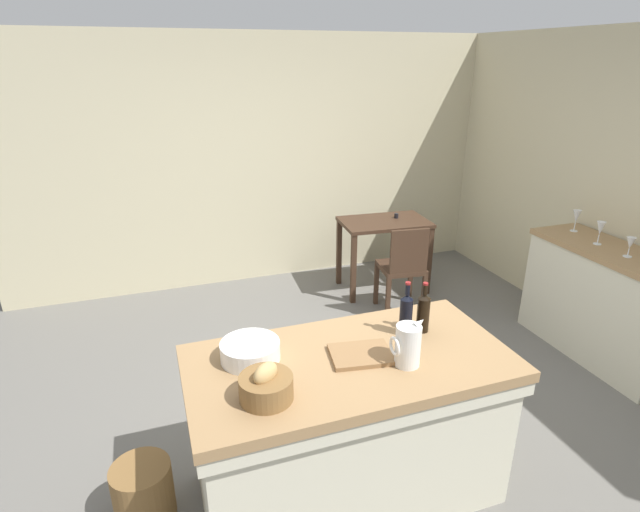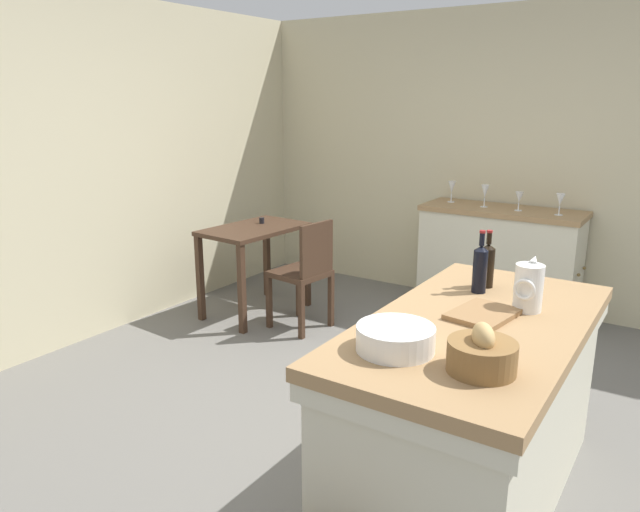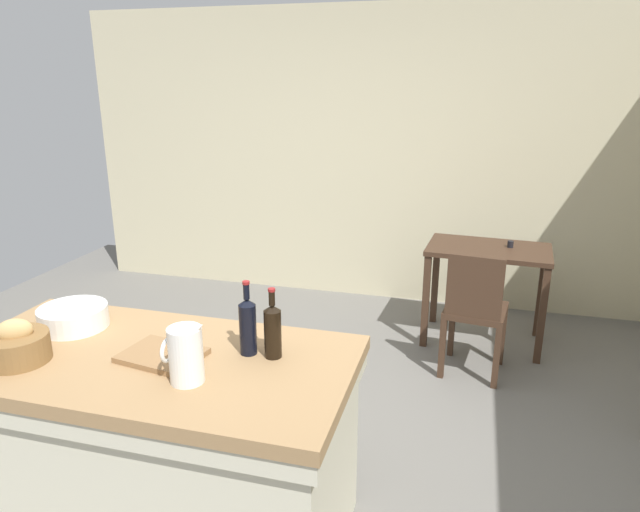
{
  "view_description": "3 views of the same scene",
  "coord_description": "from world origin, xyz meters",
  "px_view_note": "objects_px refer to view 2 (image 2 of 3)",
  "views": [
    {
      "loc": [
        -1.16,
        -2.69,
        2.35
      ],
      "look_at": [
        -0.03,
        0.53,
        1.0
      ],
      "focal_mm": 28.33,
      "sensor_mm": 36.0,
      "label": 1
    },
    {
      "loc": [
        -2.73,
        -1.4,
        1.85
      ],
      "look_at": [
        -0.08,
        0.34,
        1.0
      ],
      "focal_mm": 33.54,
      "sensor_mm": 36.0,
      "label": 2
    },
    {
      "loc": [
        0.98,
        -2.49,
        1.99
      ],
      "look_at": [
        0.15,
        0.54,
        1.01
      ],
      "focal_mm": 31.84,
      "sensor_mm": 36.0,
      "label": 3
    }
  ],
  "objects_px": {
    "cutting_board": "(483,314)",
    "wine_bottle_dark": "(487,264)",
    "pitcher": "(528,287)",
    "wine_glass_right": "(452,188)",
    "wine_glass_left": "(519,198)",
    "island_table": "(472,403)",
    "wine_glass_middle": "(485,192)",
    "wine_glass_far_left": "(560,200)",
    "side_cabinet": "(499,262)",
    "writing_desk": "(255,242)",
    "wine_bottle_amber": "(480,268)",
    "wash_bowl": "(395,338)",
    "bread_basket": "(482,354)",
    "wooden_chair": "(305,271)"
  },
  "relations": [
    {
      "from": "cutting_board",
      "to": "wine_bottle_dark",
      "type": "relative_size",
      "value": 1.06
    },
    {
      "from": "pitcher",
      "to": "wine_glass_right",
      "type": "height_order",
      "value": "pitcher"
    },
    {
      "from": "wine_bottle_dark",
      "to": "wine_glass_left",
      "type": "height_order",
      "value": "wine_bottle_dark"
    },
    {
      "from": "island_table",
      "to": "wine_glass_middle",
      "type": "xyz_separation_m",
      "value": [
        2.5,
        0.81,
        0.59
      ]
    },
    {
      "from": "wine_glass_left",
      "to": "wine_glass_far_left",
      "type": "bearing_deg",
      "value": -93.02
    },
    {
      "from": "wine_glass_middle",
      "to": "side_cabinet",
      "type": "bearing_deg",
      "value": -79.74
    },
    {
      "from": "writing_desk",
      "to": "side_cabinet",
      "type": "bearing_deg",
      "value": -57.46
    },
    {
      "from": "writing_desk",
      "to": "wine_bottle_amber",
      "type": "height_order",
      "value": "wine_bottle_amber"
    },
    {
      "from": "wine_bottle_dark",
      "to": "wine_glass_middle",
      "type": "height_order",
      "value": "wine_bottle_dark"
    },
    {
      "from": "wash_bowl",
      "to": "wine_bottle_dark",
      "type": "xyz_separation_m",
      "value": [
        0.99,
        -0.03,
        0.07
      ]
    },
    {
      "from": "wash_bowl",
      "to": "bread_basket",
      "type": "height_order",
      "value": "bread_basket"
    },
    {
      "from": "wooden_chair",
      "to": "wine_bottle_amber",
      "type": "xyz_separation_m",
      "value": [
        -0.93,
        -1.72,
        0.53
      ]
    },
    {
      "from": "side_cabinet",
      "to": "wine_glass_middle",
      "type": "relative_size",
      "value": 7.08
    },
    {
      "from": "wine_bottle_amber",
      "to": "wine_glass_left",
      "type": "xyz_separation_m",
      "value": [
        2.1,
        0.39,
        0.03
      ]
    },
    {
      "from": "writing_desk",
      "to": "wine_glass_far_left",
      "type": "distance_m",
      "value": 2.51
    },
    {
      "from": "side_cabinet",
      "to": "wine_bottle_dark",
      "type": "bearing_deg",
      "value": -165.45
    },
    {
      "from": "island_table",
      "to": "bread_basket",
      "type": "distance_m",
      "value": 0.71
    },
    {
      "from": "writing_desk",
      "to": "wine_bottle_dark",
      "type": "relative_size",
      "value": 3.11
    },
    {
      "from": "wash_bowl",
      "to": "wine_glass_right",
      "type": "xyz_separation_m",
      "value": [
        3.07,
        0.97,
        0.13
      ]
    },
    {
      "from": "wooden_chair",
      "to": "wine_glass_middle",
      "type": "height_order",
      "value": "wine_glass_middle"
    },
    {
      "from": "wine_glass_far_left",
      "to": "wine_glass_middle",
      "type": "distance_m",
      "value": 0.61
    },
    {
      "from": "island_table",
      "to": "wine_glass_far_left",
      "type": "height_order",
      "value": "wine_glass_far_left"
    },
    {
      "from": "wine_glass_left",
      "to": "wine_glass_middle",
      "type": "distance_m",
      "value": 0.29
    },
    {
      "from": "pitcher",
      "to": "wine_bottle_amber",
      "type": "bearing_deg",
      "value": 63.41
    },
    {
      "from": "island_table",
      "to": "wine_glass_right",
      "type": "height_order",
      "value": "wine_glass_right"
    },
    {
      "from": "cutting_board",
      "to": "wine_bottle_dark",
      "type": "height_order",
      "value": "wine_bottle_dark"
    },
    {
      "from": "wash_bowl",
      "to": "wine_glass_right",
      "type": "height_order",
      "value": "wine_glass_right"
    },
    {
      "from": "wine_bottle_dark",
      "to": "cutting_board",
      "type": "bearing_deg",
      "value": -163.17
    },
    {
      "from": "island_table",
      "to": "wine_glass_left",
      "type": "bearing_deg",
      "value": 11.79
    },
    {
      "from": "side_cabinet",
      "to": "island_table",
      "type": "bearing_deg",
      "value": -165.46
    },
    {
      "from": "writing_desk",
      "to": "wash_bowl",
      "type": "xyz_separation_m",
      "value": [
        -1.89,
        -2.27,
        0.29
      ]
    },
    {
      "from": "wooden_chair",
      "to": "wine_bottle_amber",
      "type": "relative_size",
      "value": 2.82
    },
    {
      "from": "island_table",
      "to": "wine_glass_far_left",
      "type": "distance_m",
      "value": 2.55
    },
    {
      "from": "side_cabinet",
      "to": "wine_glass_right",
      "type": "bearing_deg",
      "value": 84.24
    },
    {
      "from": "writing_desk",
      "to": "pitcher",
      "type": "distance_m",
      "value": 2.84
    },
    {
      "from": "wine_glass_far_left",
      "to": "wine_glass_right",
      "type": "height_order",
      "value": "wine_glass_right"
    },
    {
      "from": "writing_desk",
      "to": "wooden_chair",
      "type": "xyz_separation_m",
      "value": [
        -0.08,
        -0.58,
        -0.15
      ]
    },
    {
      "from": "wash_bowl",
      "to": "bread_basket",
      "type": "bearing_deg",
      "value": -89.7
    },
    {
      "from": "island_table",
      "to": "writing_desk",
      "type": "bearing_deg",
      "value": 60.14
    },
    {
      "from": "writing_desk",
      "to": "wash_bowl",
      "type": "distance_m",
      "value": 2.96
    },
    {
      "from": "bread_basket",
      "to": "wash_bowl",
      "type": "bearing_deg",
      "value": 90.3
    },
    {
      "from": "island_table",
      "to": "bread_basket",
      "type": "height_order",
      "value": "bread_basket"
    },
    {
      "from": "wine_glass_far_left",
      "to": "wine_glass_right",
      "type": "bearing_deg",
      "value": 83.79
    },
    {
      "from": "island_table",
      "to": "pitcher",
      "type": "relative_size",
      "value": 6.48
    },
    {
      "from": "side_cabinet",
      "to": "pitcher",
      "type": "xyz_separation_m",
      "value": [
        -2.28,
        -0.8,
        0.53
      ]
    },
    {
      "from": "bread_basket",
      "to": "cutting_board",
      "type": "bearing_deg",
      "value": 17.79
    },
    {
      "from": "wine_glass_far_left",
      "to": "wine_glass_middle",
      "type": "relative_size",
      "value": 0.91
    },
    {
      "from": "island_table",
      "to": "pitcher",
      "type": "distance_m",
      "value": 0.6
    },
    {
      "from": "bread_basket",
      "to": "wine_glass_right",
      "type": "relative_size",
      "value": 1.33
    },
    {
      "from": "bread_basket",
      "to": "wine_glass_middle",
      "type": "height_order",
      "value": "wine_glass_middle"
    }
  ]
}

